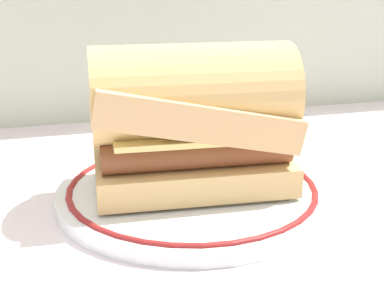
% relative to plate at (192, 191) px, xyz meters
% --- Properties ---
extents(ground_plane, '(1.50, 1.50, 0.00)m').
position_rel_plate_xyz_m(ground_plane, '(0.02, -0.01, -0.01)').
color(ground_plane, silver).
extents(plate, '(0.25, 0.25, 0.01)m').
position_rel_plate_xyz_m(plate, '(0.00, 0.00, 0.00)').
color(plate, white).
rests_on(plate, ground_plane).
extents(sausage_sandwich, '(0.19, 0.12, 0.13)m').
position_rel_plate_xyz_m(sausage_sandwich, '(0.00, -0.00, 0.07)').
color(sausage_sandwich, '#DFB874').
rests_on(sausage_sandwich, plate).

